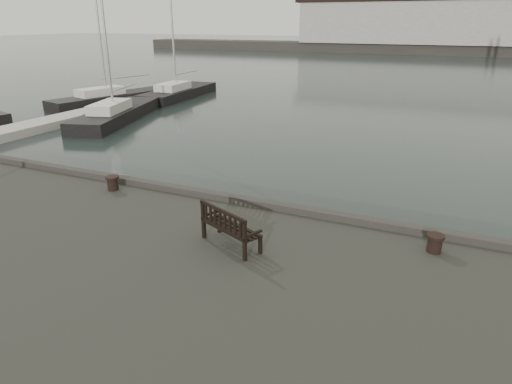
# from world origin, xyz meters

# --- Properties ---
(ground) EXTENTS (400.00, 400.00, 0.00)m
(ground) POSITION_xyz_m (0.00, 0.00, 0.00)
(ground) COLOR black
(ground) RESTS_ON ground
(pontoon) EXTENTS (2.00, 24.00, 0.50)m
(pontoon) POSITION_xyz_m (-20.00, 10.00, 0.25)
(pontoon) COLOR beige
(pontoon) RESTS_ON ground
(breakwater) EXTENTS (140.00, 9.50, 12.20)m
(breakwater) POSITION_xyz_m (-4.56, 92.00, 4.30)
(breakwater) COLOR #383530
(breakwater) RESTS_ON ground
(bench) EXTENTS (1.66, 1.12, 0.90)m
(bench) POSITION_xyz_m (-0.48, -2.57, 1.85)
(bench) COLOR black
(bench) RESTS_ON quay
(bollard_left) EXTENTS (0.50, 0.50, 0.42)m
(bollard_left) POSITION_xyz_m (-5.38, -0.80, 1.77)
(bollard_left) COLOR black
(bollard_left) RESTS_ON quay
(bollard_right) EXTENTS (0.49, 0.49, 0.41)m
(bollard_right) POSITION_xyz_m (3.71, -0.96, 1.76)
(bollard_right) COLOR black
(bollard_right) RESTS_ON quay
(yacht_b) EXTENTS (4.80, 10.81, 13.88)m
(yacht_b) POSITION_xyz_m (-22.32, 18.40, 0.25)
(yacht_b) COLOR black
(yacht_b) RESTS_ON ground
(yacht_c) EXTENTS (5.39, 10.47, 13.64)m
(yacht_c) POSITION_xyz_m (-17.47, 13.29, 0.24)
(yacht_c) COLOR black
(yacht_c) RESTS_ON ground
(yacht_d) EXTENTS (3.52, 10.09, 12.39)m
(yacht_d) POSITION_xyz_m (-19.18, 23.32, 0.23)
(yacht_d) COLOR black
(yacht_d) RESTS_ON ground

